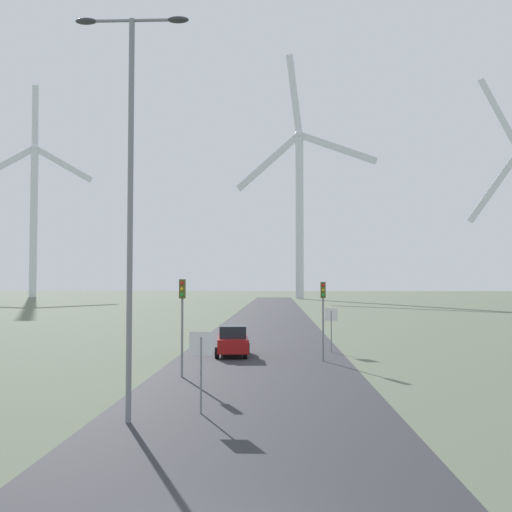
% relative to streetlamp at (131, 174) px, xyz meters
% --- Properties ---
extents(road_surface, '(10.00, 240.00, 0.01)m').
position_rel_streetlamp_xyz_m(road_surface, '(3.76, 39.36, -7.90)').
color(road_surface, '#2D2D33').
rests_on(road_surface, ground).
extents(streetlamp, '(3.71, 0.32, 13.01)m').
position_rel_streetlamp_xyz_m(streetlamp, '(0.00, 0.00, 0.00)').
color(streetlamp, gray).
rests_on(streetlamp, ground).
extents(stop_sign_near, '(0.81, 0.07, 2.74)m').
position_rel_streetlamp_xyz_m(stop_sign_near, '(2.12, 1.39, -5.98)').
color(stop_sign_near, gray).
rests_on(stop_sign_near, ground).
extents(stop_sign_far, '(0.81, 0.07, 2.78)m').
position_rel_streetlamp_xyz_m(stop_sign_far, '(8.12, 19.38, -5.96)').
color(stop_sign_far, gray).
rests_on(stop_sign_far, ground).
extents(traffic_light_post_near_left, '(0.28, 0.34, 4.57)m').
position_rel_streetlamp_xyz_m(traffic_light_post_near_left, '(0.23, 9.12, -4.58)').
color(traffic_light_post_near_left, gray).
rests_on(traffic_light_post_near_left, ground).
extents(traffic_light_post_near_right, '(0.28, 0.34, 4.44)m').
position_rel_streetlamp_xyz_m(traffic_light_post_near_right, '(7.28, 14.96, -4.66)').
color(traffic_light_post_near_right, gray).
rests_on(traffic_light_post_near_right, ground).
extents(car_approaching, '(2.12, 4.23, 1.83)m').
position_rel_streetlamp_xyz_m(car_approaching, '(2.02, 17.22, -6.99)').
color(car_approaching, maroon).
rests_on(car_approaching, ground).
extents(wind_turbine_far_left, '(34.40, 5.26, 65.14)m').
position_rel_streetlamp_xyz_m(wind_turbine_far_left, '(-69.52, 160.15, 20.31)').
color(wind_turbine_far_left, silver).
rests_on(wind_turbine_far_left, ground).
extents(wind_turbine_left, '(37.48, 14.42, 67.07)m').
position_rel_streetlamp_xyz_m(wind_turbine_left, '(10.72, 142.00, 20.19)').
color(wind_turbine_left, silver).
rests_on(wind_turbine_left, ground).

